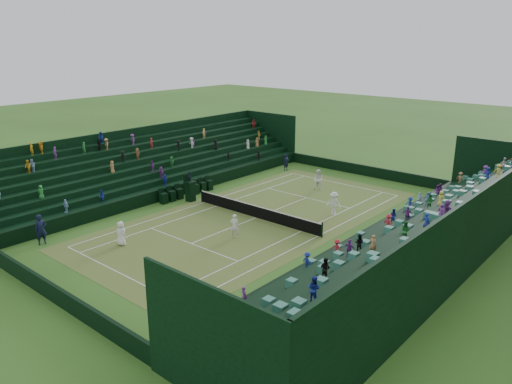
# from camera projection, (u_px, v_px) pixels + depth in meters

# --- Properties ---
(ground) EXTENTS (160.00, 160.00, 0.00)m
(ground) POSITION_uv_depth(u_px,v_px,m) (256.00, 218.00, 36.72)
(ground) COLOR #30591C
(ground) RESTS_ON ground
(court_surface) EXTENTS (12.97, 26.77, 0.01)m
(court_surface) POSITION_uv_depth(u_px,v_px,m) (256.00, 218.00, 36.72)
(court_surface) COLOR #417C29
(court_surface) RESTS_ON ground
(perimeter_wall_north) EXTENTS (17.17, 0.20, 1.00)m
(perimeter_wall_north) POSITION_uv_depth(u_px,v_px,m) (364.00, 170.00, 48.06)
(perimeter_wall_north) COLOR black
(perimeter_wall_north) RESTS_ON ground
(perimeter_wall_south) EXTENTS (17.17, 0.20, 1.00)m
(perimeter_wall_south) POSITION_uv_depth(u_px,v_px,m) (50.00, 291.00, 25.08)
(perimeter_wall_south) COLOR black
(perimeter_wall_south) RESTS_ON ground
(perimeter_wall_east) EXTENTS (0.20, 31.77, 1.00)m
(perimeter_wall_east) POSITION_uv_depth(u_px,v_px,m) (358.00, 241.00, 31.27)
(perimeter_wall_east) COLOR black
(perimeter_wall_east) RESTS_ON ground
(perimeter_wall_west) EXTENTS (0.20, 31.77, 1.00)m
(perimeter_wall_west) POSITION_uv_depth(u_px,v_px,m) (180.00, 190.00, 41.87)
(perimeter_wall_west) COLOR black
(perimeter_wall_west) RESTS_ON ground
(north_grandstand) EXTENTS (6.60, 32.00, 4.90)m
(north_grandstand) POSITION_uv_depth(u_px,v_px,m) (424.00, 242.00, 28.35)
(north_grandstand) COLOR black
(north_grandstand) RESTS_ON ground
(south_grandstand) EXTENTS (6.60, 32.00, 4.90)m
(south_grandstand) POSITION_uv_depth(u_px,v_px,m) (148.00, 169.00, 44.17)
(south_grandstand) COLOR black
(south_grandstand) RESTS_ON ground
(tennis_net) EXTENTS (11.67, 0.10, 1.06)m
(tennis_net) POSITION_uv_depth(u_px,v_px,m) (256.00, 211.00, 36.56)
(tennis_net) COLOR black
(tennis_net) RESTS_ON ground
(umpire_chair) EXTENTS (0.79, 0.79, 2.47)m
(umpire_chair) POSITION_uv_depth(u_px,v_px,m) (190.00, 189.00, 40.25)
(umpire_chair) COLOR black
(umpire_chair) RESTS_ON ground
(courtside_chairs) EXTENTS (0.57, 5.54, 1.23)m
(courtside_chairs) POSITION_uv_depth(u_px,v_px,m) (187.00, 191.00, 41.63)
(courtside_chairs) COLOR black
(courtside_chairs) RESTS_ON ground
(player_near_west) EXTENTS (0.88, 0.69, 1.60)m
(player_near_west) POSITION_uv_depth(u_px,v_px,m) (121.00, 233.00, 31.65)
(player_near_west) COLOR white
(player_near_west) RESTS_ON ground
(player_near_east) EXTENTS (0.71, 0.63, 1.63)m
(player_near_east) POSITION_uv_depth(u_px,v_px,m) (235.00, 226.00, 32.92)
(player_near_east) COLOR white
(player_near_east) RESTS_ON ground
(player_far_west) EXTENTS (0.96, 0.79, 1.80)m
(player_far_west) POSITION_uv_depth(u_px,v_px,m) (318.00, 180.00, 43.31)
(player_far_west) COLOR white
(player_far_west) RESTS_ON ground
(player_far_east) EXTENTS (1.26, 0.91, 1.77)m
(player_far_east) POSITION_uv_depth(u_px,v_px,m) (334.00, 203.00, 37.17)
(player_far_east) COLOR white
(player_far_east) RESTS_ON ground
(line_judge_north) EXTENTS (0.50, 0.67, 1.66)m
(line_judge_north) POSITION_uv_depth(u_px,v_px,m) (286.00, 162.00, 49.71)
(line_judge_north) COLOR black
(line_judge_north) RESTS_ON ground
(line_judge_south) EXTENTS (0.60, 0.80, 1.99)m
(line_judge_south) POSITION_uv_depth(u_px,v_px,m) (41.00, 230.00, 31.76)
(line_judge_south) COLOR black
(line_judge_south) RESTS_ON ground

